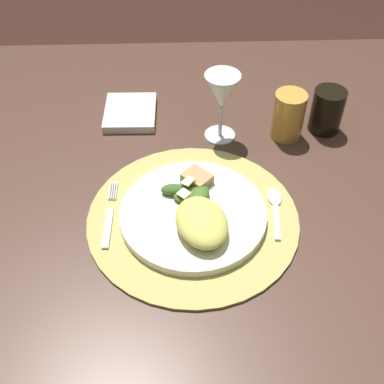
% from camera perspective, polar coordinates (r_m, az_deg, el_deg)
% --- Properties ---
extents(ground_plane, '(6.00, 6.00, 0.00)m').
position_cam_1_polar(ground_plane, '(1.55, -0.34, -17.92)').
color(ground_plane, '#351D16').
extents(dining_table, '(1.17, 1.09, 0.71)m').
position_cam_1_polar(dining_table, '(1.08, -0.47, -4.24)').
color(dining_table, '#4E3227').
rests_on(dining_table, ground).
extents(placemat, '(0.39, 0.39, 0.01)m').
position_cam_1_polar(placemat, '(0.90, 0.11, -3.02)').
color(placemat, tan).
rests_on(placemat, dining_table).
extents(dinner_plate, '(0.27, 0.27, 0.02)m').
position_cam_1_polar(dinner_plate, '(0.90, 0.11, -2.54)').
color(dinner_plate, white).
rests_on(dinner_plate, placemat).
extents(pasta_serving, '(0.12, 0.14, 0.04)m').
position_cam_1_polar(pasta_serving, '(0.85, 1.12, -3.49)').
color(pasta_serving, '#E0D35C').
rests_on(pasta_serving, dinner_plate).
extents(salad_greens, '(0.09, 0.07, 0.03)m').
position_cam_1_polar(salad_greens, '(0.91, -0.64, 0.01)').
color(salad_greens, '#3F672A').
rests_on(salad_greens, dinner_plate).
extents(bread_piece, '(0.06, 0.06, 0.02)m').
position_cam_1_polar(bread_piece, '(0.93, 0.59, 1.54)').
color(bread_piece, tan).
rests_on(bread_piece, dinner_plate).
extents(fork, '(0.02, 0.16, 0.00)m').
position_cam_1_polar(fork, '(0.91, -9.46, -2.85)').
color(fork, silver).
rests_on(fork, placemat).
extents(spoon, '(0.03, 0.13, 0.01)m').
position_cam_1_polar(spoon, '(0.93, 9.53, -1.34)').
color(spoon, silver).
rests_on(spoon, placemat).
extents(napkin, '(0.12, 0.13, 0.02)m').
position_cam_1_polar(napkin, '(1.14, -7.11, 9.05)').
color(napkin, white).
rests_on(napkin, dining_table).
extents(wine_glass, '(0.07, 0.07, 0.15)m').
position_cam_1_polar(wine_glass, '(1.02, 3.45, 11.16)').
color(wine_glass, silver).
rests_on(wine_glass, dining_table).
extents(amber_tumbler, '(0.07, 0.07, 0.10)m').
position_cam_1_polar(amber_tumbler, '(1.07, 11.01, 8.62)').
color(amber_tumbler, gold).
rests_on(amber_tumbler, dining_table).
extents(dark_tumbler, '(0.07, 0.07, 0.10)m').
position_cam_1_polar(dark_tumbler, '(1.11, 15.26, 9.03)').
color(dark_tumbler, black).
rests_on(dark_tumbler, dining_table).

